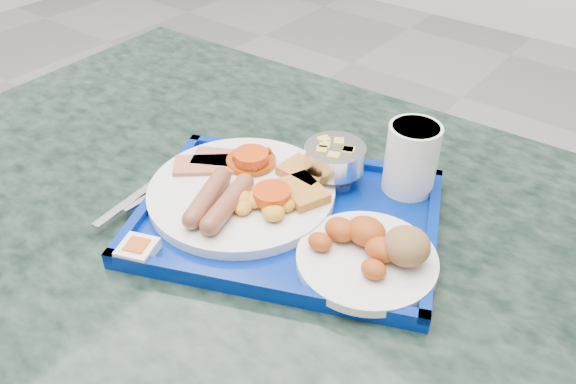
% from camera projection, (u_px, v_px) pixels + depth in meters
% --- Properties ---
extents(floor, '(6.00, 6.00, 0.00)m').
position_uv_depth(floor, '(166.00, 358.00, 1.60)').
color(floor, '#969598').
rests_on(floor, ground).
extents(table, '(1.37, 0.94, 0.83)m').
position_uv_depth(table, '(268.00, 321.00, 0.92)').
color(table, slate).
rests_on(table, floor).
extents(tray, '(0.49, 0.44, 0.02)m').
position_uv_depth(tray, '(288.00, 218.00, 0.79)').
color(tray, navy).
rests_on(tray, table).
extents(main_plate, '(0.27, 0.27, 0.04)m').
position_uv_depth(main_plate, '(245.00, 189.00, 0.81)').
color(main_plate, white).
rests_on(main_plate, tray).
extents(bread_plate, '(0.18, 0.18, 0.06)m').
position_uv_depth(bread_plate, '(373.00, 251.00, 0.70)').
color(bread_plate, white).
rests_on(bread_plate, tray).
extents(fruit_bowl, '(0.09, 0.09, 0.06)m').
position_uv_depth(fruit_bowl, '(335.00, 158.00, 0.82)').
color(fruit_bowl, silver).
rests_on(fruit_bowl, tray).
extents(juice_cup, '(0.08, 0.08, 0.10)m').
position_uv_depth(juice_cup, '(412.00, 156.00, 0.80)').
color(juice_cup, white).
rests_on(juice_cup, tray).
extents(spoon, '(0.03, 0.16, 0.01)m').
position_uv_depth(spoon, '(185.00, 172.00, 0.86)').
color(spoon, silver).
rests_on(spoon, tray).
extents(knife, '(0.03, 0.19, 0.00)m').
position_uv_depth(knife, '(145.00, 190.00, 0.83)').
color(knife, silver).
rests_on(knife, tray).
extents(jam_packet, '(0.06, 0.06, 0.02)m').
position_uv_depth(jam_packet, '(138.00, 250.00, 0.72)').
color(jam_packet, white).
rests_on(jam_packet, tray).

